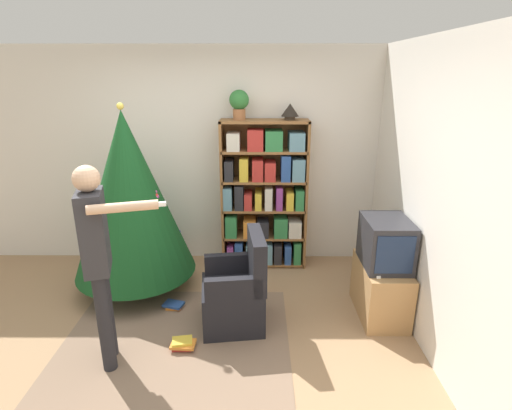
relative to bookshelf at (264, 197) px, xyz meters
name	(u,v)px	position (x,y,z in m)	size (l,w,h in m)	color
ground_plane	(190,349)	(-0.66, -1.65, -0.87)	(14.00, 14.00, 0.00)	#9E7A56
wall_back	(210,158)	(-0.66, 0.25, 0.43)	(8.00, 0.10, 2.60)	silver
wall_right	(450,209)	(1.41, -1.65, 0.43)	(0.10, 8.00, 2.60)	silver
area_rug	(176,340)	(-0.81, -1.54, -0.87)	(2.02, 1.67, 0.01)	#7F6651
bookshelf	(264,197)	(0.00, 0.00, 0.00)	(1.02, 0.33, 1.79)	brown
tv_stand	(380,289)	(1.13, -1.10, -0.60)	(0.41, 0.73, 0.55)	tan
television	(386,243)	(1.13, -1.10, -0.10)	(0.41, 0.55, 0.46)	#28282D
game_remote	(377,274)	(1.01, -1.32, -0.31)	(0.04, 0.12, 0.02)	white
christmas_tree	(130,195)	(-1.41, -0.61, 0.21)	(1.28, 1.28, 2.02)	#4C3323
armchair	(237,294)	(-0.27, -1.28, -0.55)	(0.64, 0.63, 0.92)	black
standing_person	(98,253)	(-1.29, -1.81, 0.12)	(0.71, 0.45, 1.68)	#232328
potted_plant	(239,102)	(-0.29, 0.01, 1.10)	(0.22, 0.22, 0.33)	#935B38
table_lamp	(290,111)	(0.28, 0.01, 1.02)	(0.20, 0.20, 0.18)	#473828
book_pile_near_tree	(174,305)	(-0.93, -1.02, -0.84)	(0.23, 0.19, 0.05)	orange
book_pile_by_chair	(183,344)	(-0.73, -1.65, -0.83)	(0.22, 0.16, 0.08)	#B22D28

